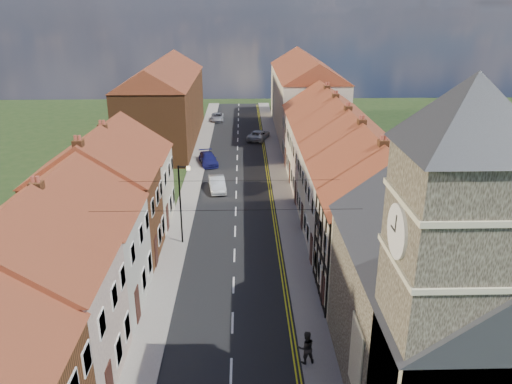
% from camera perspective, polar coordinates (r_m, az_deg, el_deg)
% --- Properties ---
extents(road, '(7.00, 90.00, 0.02)m').
position_cam_1_polar(road, '(46.77, -2.28, -0.31)').
color(road, black).
rests_on(road, ground).
extents(pavement_left, '(1.80, 90.00, 0.12)m').
position_cam_1_polar(pavement_left, '(47.03, -7.65, -0.31)').
color(pavement_left, '#A79E98').
rests_on(pavement_left, ground).
extents(pavement_right, '(1.80, 90.00, 0.12)m').
position_cam_1_polar(pavement_right, '(46.90, 3.10, -0.21)').
color(pavement_right, '#A79E98').
rests_on(pavement_right, ground).
extents(church, '(11.25, 14.25, 15.20)m').
position_cam_1_polar(church, '(21.98, 22.36, -10.93)').
color(church, '#2D271F').
rests_on(church, ground).
extents(cottage_r_tudor, '(8.30, 5.20, 9.00)m').
position_cam_1_polar(cottage_r_tudor, '(30.33, 15.07, -4.07)').
color(cottage_r_tudor, '#B6B399').
rests_on(cottage_r_tudor, ground).
extents(cottage_r_white_near, '(8.30, 6.00, 9.00)m').
position_cam_1_polar(cottage_r_white_near, '(35.13, 12.75, -0.37)').
color(cottage_r_white_near, '#AFAFA5').
rests_on(cottage_r_white_near, ground).
extents(cottage_r_cream_mid, '(8.30, 5.20, 9.00)m').
position_cam_1_polar(cottage_r_cream_mid, '(40.07, 10.96, 2.43)').
color(cottage_r_cream_mid, '#B6B399').
rests_on(cottage_r_cream_mid, ground).
extents(cottage_r_pink, '(8.30, 6.00, 9.00)m').
position_cam_1_polar(cottage_r_pink, '(45.12, 9.55, 4.59)').
color(cottage_r_pink, beige).
rests_on(cottage_r_pink, ground).
extents(cottage_r_white_far, '(8.30, 5.20, 9.00)m').
position_cam_1_polar(cottage_r_white_far, '(50.24, 8.43, 6.33)').
color(cottage_r_white_far, '#B6B399').
rests_on(cottage_r_white_far, ground).
extents(cottage_r_cream_far, '(8.30, 6.00, 9.00)m').
position_cam_1_polar(cottage_r_cream_far, '(55.42, 7.51, 7.73)').
color(cottage_r_cream_far, beige).
rests_on(cottage_r_cream_far, ground).
extents(cottage_l_cream, '(8.30, 6.30, 9.10)m').
position_cam_1_polar(cottage_l_cream, '(24.90, -25.47, -11.16)').
color(cottage_l_cream, beige).
rests_on(cottage_l_cream, ground).
extents(cottage_l_white, '(8.30, 6.90, 8.80)m').
position_cam_1_polar(cottage_l_white, '(30.17, -20.81, -5.12)').
color(cottage_l_white, '#AFAFA5').
rests_on(cottage_l_white, ground).
extents(cottage_l_brick_mid, '(8.30, 5.70, 9.10)m').
position_cam_1_polar(cottage_l_brick_mid, '(35.43, -17.81, -0.60)').
color(cottage_l_brick_mid, brown).
rests_on(cottage_l_brick_mid, ground).
extents(cottage_l_pink, '(8.30, 6.30, 8.80)m').
position_cam_1_polar(cottage_l_pink, '(40.75, -15.66, 2.17)').
color(cottage_l_pink, '#B6B399').
rests_on(cottage_l_pink, ground).
extents(block_right_far, '(8.30, 24.20, 10.50)m').
position_cam_1_polar(block_right_far, '(70.12, 5.65, 11.23)').
color(block_right_far, '#B6B399').
rests_on(block_right_far, ground).
extents(block_left_far, '(8.30, 24.20, 10.50)m').
position_cam_1_polar(block_left_far, '(65.44, -10.46, 10.30)').
color(block_left_far, brown).
rests_on(block_left_far, ground).
extents(lamppost, '(0.88, 0.15, 6.00)m').
position_cam_1_polar(lamppost, '(36.45, -8.53, -0.86)').
color(lamppost, black).
rests_on(lamppost, pavement_left).
extents(car_mid, '(1.94, 4.20, 1.33)m').
position_cam_1_polar(car_mid, '(47.78, -4.46, 0.94)').
color(car_mid, '#B2B6BA').
rests_on(car_mid, ground).
extents(car_far, '(2.66, 4.61, 1.26)m').
position_cam_1_polar(car_far, '(55.72, -5.49, 3.79)').
color(car_far, navy).
rests_on(car_far, ground).
extents(car_distant, '(1.93, 4.17, 1.16)m').
position_cam_1_polar(car_distant, '(76.87, -4.45, 8.53)').
color(car_distant, '#B1B2B9').
rests_on(car_distant, ground).
extents(pedestrian_right, '(0.96, 0.81, 1.76)m').
position_cam_1_polar(pedestrian_right, '(25.80, 5.75, -17.25)').
color(pedestrian_right, black).
rests_on(pedestrian_right, pavement_right).
extents(car_distant_b, '(3.45, 5.13, 1.31)m').
position_cam_1_polar(car_distant_b, '(65.69, 0.29, 6.54)').
color(car_distant_b, '#AFB2B7').
rests_on(car_distant_b, ground).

